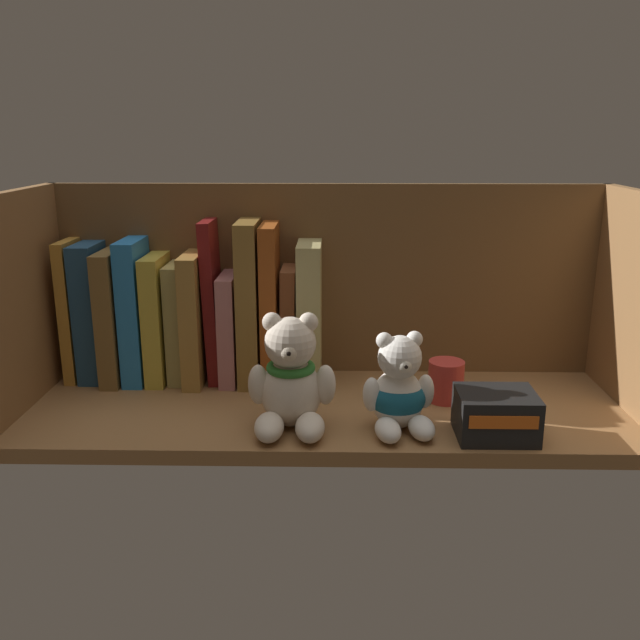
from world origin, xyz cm
name	(u,v)px	position (x,y,z in cm)	size (l,w,h in cm)	color
shelf_board	(326,412)	(0.00, 0.00, 1.00)	(82.21, 28.65, 2.00)	olive
shelf_back_panel	(327,286)	(0.00, 14.93, 15.75)	(84.61, 1.20, 31.51)	brown
shelf_side_panel_left	(18,309)	(-41.91, 0.00, 15.75)	(1.60, 31.05, 31.51)	olive
shelf_side_panel_right	(640,312)	(41.91, 0.00, 15.75)	(1.60, 31.05, 31.51)	olive
book_0	(75,309)	(-38.74, 11.52, 12.72)	(1.74, 9.71, 21.44)	#B37E2E
book_1	(94,311)	(-35.74, 11.52, 12.50)	(3.48, 10.25, 21.01)	navy
book_2	(117,314)	(-32.21, 11.52, 12.04)	(2.80, 13.81, 20.07)	brown
book_3	(138,309)	(-28.89, 11.52, 12.86)	(3.06, 12.58, 21.72)	#2574BD
book_4	(160,316)	(-25.59, 11.52, 11.68)	(2.75, 12.60, 19.36)	gold
book_5	(179,321)	(-22.72, 11.52, 11.02)	(2.21, 10.75, 18.03)	#9D904F
book_6	(197,315)	(-19.86, 11.52, 11.87)	(2.73, 14.63, 19.74)	olive
book_7	(214,300)	(-17.23, 11.52, 14.26)	(1.76, 9.95, 24.51)	maroon
book_8	(231,325)	(-14.72, 11.52, 10.29)	(2.47, 12.75, 16.57)	#AA6A6A
book_9	(251,300)	(-11.56, 11.52, 14.27)	(3.07, 13.59, 24.55)	brown
book_10	(271,302)	(-8.46, 11.52, 14.04)	(2.34, 13.52, 24.09)	#954416
book_11	(289,323)	(-5.83, 11.52, 10.75)	(2.15, 9.79, 17.50)	brown
book_12	(310,311)	(-2.61, 11.52, 12.69)	(3.50, 13.24, 21.37)	tan
teddy_bear_larger	(291,380)	(-4.44, -7.31, 8.50)	(11.02, 11.13, 15.22)	beige
teddy_bear_smaller	(399,392)	(9.37, -7.43, 7.08)	(9.58, 10.23, 12.92)	white
pillar_candle	(446,381)	(16.97, 2.27, 4.94)	(5.05, 5.05, 5.88)	#C63833
small_product_box	(496,415)	(21.39, -9.40, 4.91)	(9.76, 8.05, 5.80)	black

